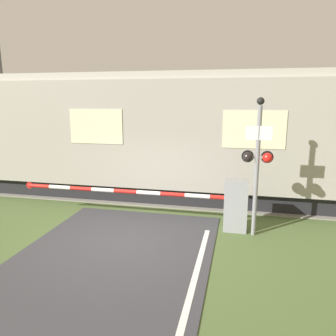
{
  "coord_description": "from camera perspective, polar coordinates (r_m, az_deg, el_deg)",
  "views": [
    {
      "loc": [
        2.66,
        -7.17,
        3.44
      ],
      "look_at": [
        0.65,
        1.83,
        1.48
      ],
      "focal_mm": 35.0,
      "sensor_mm": 36.0,
      "label": 1
    }
  ],
  "objects": [
    {
      "name": "ground_plane",
      "position": [
        8.38,
        -7.24,
        -12.34
      ],
      "size": [
        80.0,
        80.0,
        0.0
      ],
      "primitive_type": "plane",
      "color": "#4C6033"
    },
    {
      "name": "catenary_pole",
      "position": [
        17.64,
        -26.92,
        11.07
      ],
      "size": [
        0.2,
        1.9,
        6.8
      ],
      "color": "slate",
      "rests_on": "ground_plane"
    },
    {
      "name": "train",
      "position": [
        12.26,
        -9.2,
        5.92
      ],
      "size": [
        17.78,
        3.19,
        4.26
      ],
      "color": "black",
      "rests_on": "ground_plane"
    },
    {
      "name": "signal_post",
      "position": [
        8.34,
        15.29,
        1.5
      ],
      "size": [
        0.77,
        0.26,
        3.47
      ],
      "color": "gray",
      "rests_on": "ground_plane"
    },
    {
      "name": "crossing_barrier",
      "position": [
        8.85,
        8.32,
        -6.04
      ],
      "size": [
        6.51,
        0.44,
        1.37
      ],
      "color": "gray",
      "rests_on": "ground_plane"
    },
    {
      "name": "track_bed",
      "position": [
        12.12,
        -0.59,
        -4.39
      ],
      "size": [
        36.0,
        3.2,
        0.13
      ],
      "color": "gray",
      "rests_on": "ground_plane"
    }
  ]
}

